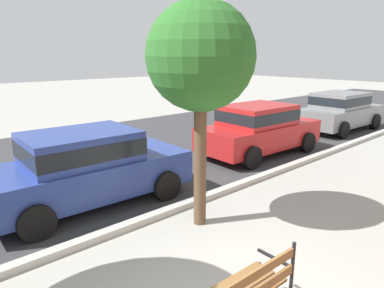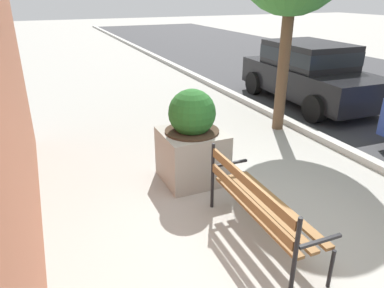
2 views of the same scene
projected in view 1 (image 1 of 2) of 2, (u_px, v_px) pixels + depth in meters
The scene contains 6 objects.
street_surface at pixel (25, 171), 9.33m from camera, with size 60.00×9.00×0.01m, color #38383A.
curb_stone at pixel (109, 233), 5.99m from camera, with size 60.00×0.20×0.12m, color #B2AFA8.
street_tree_down_street at pixel (201, 58), 5.72m from camera, with size 1.84×1.84×3.94m.
parked_car_blue at pixel (86, 166), 7.09m from camera, with size 4.17×2.05×1.56m.
parked_car_red at pixel (259, 128), 10.75m from camera, with size 4.17×2.05×1.56m.
parked_car_grey at pixel (340, 110), 14.19m from camera, with size 4.17×2.05×1.56m.
Camera 1 is at (-2.53, -2.10, 3.04)m, focal length 32.41 mm.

